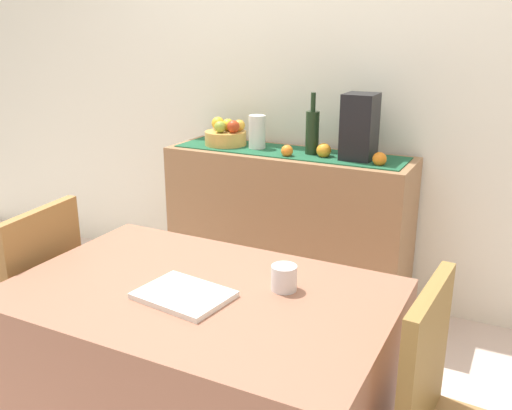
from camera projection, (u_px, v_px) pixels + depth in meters
The scene contains 20 objects.
ground_plane at pixel (214, 388), 2.54m from camera, with size 6.40×6.40×0.02m, color beige.
room_wall_rear at pixel (318, 65), 3.12m from camera, with size 6.40×0.06×2.70m, color silver.
sideboard_console at pixel (287, 229), 3.20m from camera, with size 1.37×0.42×0.89m, color #926946.
table_runner at pixel (288, 152), 3.07m from camera, with size 1.29×0.32×0.01m, color #1D5535.
fruit_bowl at pixel (226, 138), 3.22m from camera, with size 0.24×0.24×0.08m, color gold.
apple_front at pixel (220, 127), 3.16m from camera, with size 0.07×0.07×0.07m, color #8AA135.
apple_upper at pixel (228, 125), 3.21m from camera, with size 0.07×0.07×0.07m, color gold.
apple_right at pixel (218, 123), 3.25m from camera, with size 0.07×0.07×0.07m, color gold.
apple_rear at pixel (239, 125), 3.21m from camera, with size 0.07×0.07×0.07m, color gold.
apple_center at pixel (233, 127), 3.15m from camera, with size 0.07×0.07×0.07m, color #B23618.
wine_bottle at pixel (312, 132), 2.97m from camera, with size 0.07×0.07×0.33m.
coffee_maker at pixel (360, 127), 2.85m from camera, with size 0.16×0.18×0.34m, color black.
ceramic_vase at pixel (257, 132), 3.12m from camera, with size 0.09×0.09×0.19m, color silver.
orange_loose_near_bowl at pixel (380, 159), 2.76m from camera, with size 0.07×0.07×0.07m, color orange.
orange_loose_end at pixel (287, 151), 2.95m from camera, with size 0.06×0.06×0.06m, color orange.
orange_loose_far at pixel (324, 150), 2.93m from camera, with size 0.08×0.08×0.08m, color orange.
dining_table at pixel (202, 387), 1.93m from camera, with size 1.24×0.80×0.74m, color #97614A.
open_book at pixel (184, 295), 1.76m from camera, with size 0.28×0.21×0.02m, color white.
coffee_cup at pixel (284, 278), 1.80m from camera, with size 0.08×0.08×0.08m, color silver.
chair_near_window at pixel (24, 349), 2.34m from camera, with size 0.44×0.44×0.90m.
Camera 1 is at (1.15, -1.84, 1.55)m, focal length 39.24 mm.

